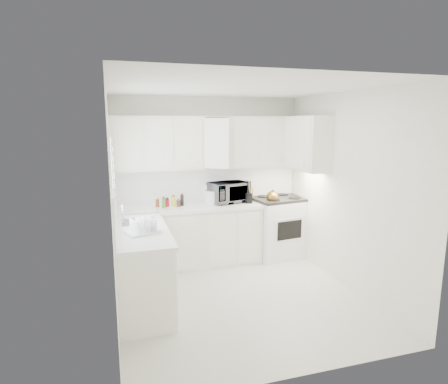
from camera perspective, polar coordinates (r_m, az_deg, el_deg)
name	(u,v)px	position (r m, az deg, el deg)	size (l,w,h in m)	color
floor	(240,297)	(5.01, 2.37, -15.64)	(3.20, 3.20, 0.00)	silver
ceiling	(241,88)	(4.52, 2.63, 15.48)	(3.20, 3.20, 0.00)	white
wall_back	(208,179)	(6.10, -2.41, 1.93)	(3.00, 3.00, 0.00)	white
wall_front	(304,235)	(3.17, 12.02, -6.35)	(3.00, 3.00, 0.00)	white
wall_left	(112,206)	(4.35, -16.55, -1.98)	(3.20, 3.20, 0.00)	white
wall_right	(347,192)	(5.27, 18.11, 0.06)	(3.20, 3.20, 0.00)	white
window_blinds	(113,179)	(4.65, -16.48, 1.94)	(0.06, 0.96, 1.06)	white
lower_cabinets_back	(189,237)	(5.92, -5.31, -6.81)	(2.22, 0.60, 0.90)	white
lower_cabinets_left	(142,269)	(4.79, -12.37, -11.25)	(0.60, 1.60, 0.90)	white
countertop_back	(189,207)	(5.79, -5.37, -2.35)	(2.24, 0.64, 0.05)	white
countertop_left	(141,231)	(4.64, -12.48, -5.78)	(0.64, 1.62, 0.05)	white
backsplash_back	(208,184)	(6.11, -2.38, 1.22)	(2.98, 0.02, 0.55)	white
backsplash_left	(113,208)	(4.56, -16.39, -2.37)	(0.02, 1.60, 0.55)	white
upper_cabinets_back	(211,168)	(5.92, -2.03, 3.62)	(3.00, 0.33, 0.80)	white
upper_cabinets_right	(306,170)	(5.84, 12.33, 3.29)	(0.33, 0.90, 0.80)	white
sink	(138,213)	(4.94, -12.85, -3.07)	(0.42, 0.38, 0.30)	gray
stove	(278,219)	(6.32, 8.17, -4.02)	(0.83, 0.68, 1.27)	white
tea_kettle	(272,196)	(6.01, 7.35, -0.65)	(0.25, 0.21, 0.23)	olive
frying_pan	(284,197)	(6.47, 9.10, -0.75)	(0.23, 0.39, 0.04)	black
microwave	(228,190)	(5.98, 0.68, 0.30)	(0.59, 0.33, 0.40)	gray
rice_cooker	(212,196)	(5.92, -1.79, -0.60)	(0.24, 0.24, 0.24)	white
paper_towel	(207,193)	(6.05, -2.61, -0.21)	(0.12, 0.12, 0.27)	white
utensil_crock	(249,191)	(5.94, 3.81, 0.08)	(0.12, 0.12, 0.37)	black
dish_rack	(142,225)	(4.43, -12.25, -4.91)	(0.36, 0.27, 0.20)	white
spice_left_0	(157,202)	(5.83, -10.08, -1.47)	(0.06, 0.06, 0.13)	brown
spice_left_1	(163,203)	(5.75, -9.23, -1.61)	(0.06, 0.06, 0.13)	#417A28
spice_left_2	(167,201)	(5.85, -8.62, -1.39)	(0.06, 0.06, 0.13)	red
spice_left_3	(173,202)	(5.77, -7.76, -1.53)	(0.06, 0.06, 0.13)	#CEDC33
spice_left_4	(177,201)	(5.87, -7.17, -1.31)	(0.06, 0.06, 0.13)	#572D18
spice_left_5	(183,202)	(5.80, -6.29, -1.45)	(0.06, 0.06, 0.13)	black
sauce_right_0	(245,194)	(6.18, 3.15, -0.37)	(0.06, 0.06, 0.19)	red
sauce_right_1	(249,195)	(6.14, 3.82, -0.44)	(0.06, 0.06, 0.19)	#CEDC33
sauce_right_2	(251,194)	(6.22, 4.10, -0.31)	(0.06, 0.06, 0.19)	#572D18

